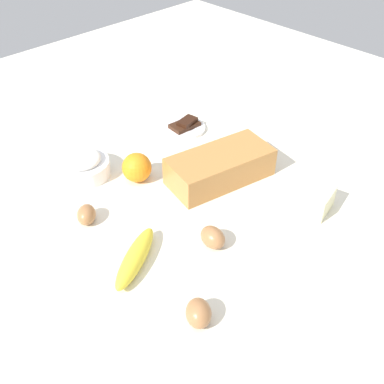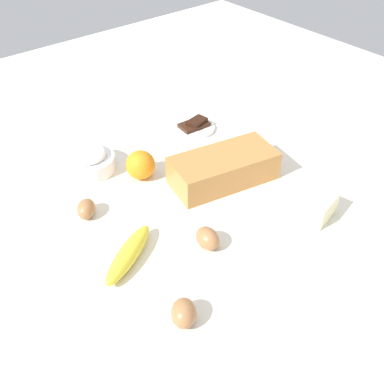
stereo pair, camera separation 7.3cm
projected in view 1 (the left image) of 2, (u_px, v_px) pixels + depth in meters
name	position (u px, v px, depth m)	size (l,w,h in m)	color
ground_plane	(192.00, 207.00, 1.19)	(2.40, 2.40, 0.02)	silver
loaf_pan	(220.00, 166.00, 1.24)	(0.30, 0.19, 0.08)	#B77A3D
flour_bowl	(83.00, 165.00, 1.26)	(0.15, 0.15, 0.07)	white
banana	(135.00, 258.00, 1.01)	(0.19, 0.04, 0.04)	yellow
orange_fruit	(137.00, 167.00, 1.24)	(0.08, 0.08, 0.08)	orange
butter_block	(317.00, 200.00, 1.15)	(0.09, 0.06, 0.06)	#F4EDB2
egg_near_butter	(86.00, 215.00, 1.12)	(0.04, 0.04, 0.06)	#9F6B40
egg_beside_bowl	(213.00, 237.00, 1.05)	(0.05, 0.05, 0.07)	#A06B41
egg_loose	(199.00, 313.00, 0.89)	(0.05, 0.05, 0.06)	#9F6B40
chocolate_plate	(185.00, 127.00, 1.46)	(0.13, 0.13, 0.03)	white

